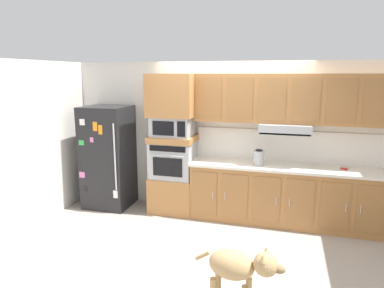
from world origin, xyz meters
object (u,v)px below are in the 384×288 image
object	(u,v)px
built_in_oven	(173,159)
dog	(239,267)
screwdriver	(344,168)
microwave	(173,126)
electric_kettle	(259,158)
refrigerator	(108,157)

from	to	relation	value
built_in_oven	dog	xyz separation A→B (m)	(1.43, -2.23, -0.43)
built_in_oven	screwdriver	xyz separation A→B (m)	(2.64, 0.03, 0.03)
dog	built_in_oven	bearing A→B (deg)	129.91
microwave	electric_kettle	xyz separation A→B (m)	(1.40, -0.05, -0.43)
microwave	electric_kettle	distance (m)	1.47
built_in_oven	refrigerator	bearing A→B (deg)	-176.70
refrigerator	electric_kettle	bearing A→B (deg)	0.45
electric_kettle	microwave	bearing A→B (deg)	178.07
refrigerator	electric_kettle	size ratio (longest dim) A/B	7.33
built_in_oven	dog	size ratio (longest dim) A/B	0.78
built_in_oven	dog	world-z (taller)	built_in_oven
microwave	screwdriver	size ratio (longest dim) A/B	4.07
refrigerator	built_in_oven	world-z (taller)	refrigerator
dog	screwdriver	bearing A→B (deg)	69.09
built_in_oven	dog	bearing A→B (deg)	-57.44
built_in_oven	electric_kettle	bearing A→B (deg)	-1.93
built_in_oven	electric_kettle	size ratio (longest dim) A/B	2.92
refrigerator	electric_kettle	xyz separation A→B (m)	(2.58, 0.02, 0.15)
refrigerator	screwdriver	world-z (taller)	refrigerator
electric_kettle	refrigerator	bearing A→B (deg)	-179.55
electric_kettle	dog	size ratio (longest dim) A/B	0.27
electric_kettle	built_in_oven	bearing A→B (deg)	178.07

